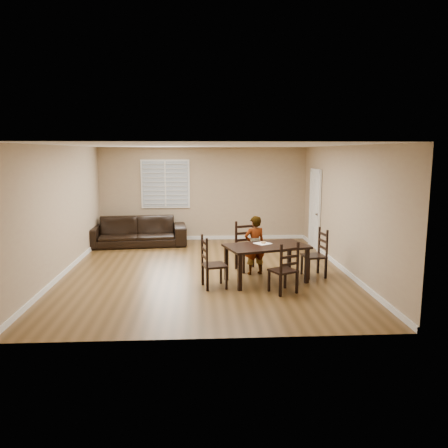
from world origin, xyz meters
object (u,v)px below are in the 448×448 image
(chair_right, at_px, (319,255))
(child, at_px, (255,245))
(dining_table, at_px, (266,250))
(sofa, at_px, (137,231))
(chair_near, at_px, (246,247))
(chair_left, at_px, (208,264))
(chair_far, at_px, (287,271))
(donut, at_px, (264,242))

(chair_right, distance_m, child, 1.36)
(child, bearing_deg, dining_table, 91.56)
(sofa, bearing_deg, chair_near, -48.99)
(chair_near, bearing_deg, chair_right, -43.33)
(chair_left, bearing_deg, chair_far, -120.38)
(chair_near, distance_m, donut, 0.89)
(dining_table, distance_m, donut, 0.21)
(child, height_order, donut, child)
(chair_near, distance_m, chair_right, 1.60)
(chair_far, xyz_separation_m, child, (-0.42, 1.35, 0.19))
(chair_near, height_order, sofa, chair_near)
(chair_left, relative_size, child, 0.80)
(chair_near, relative_size, sofa, 0.40)
(chair_far, xyz_separation_m, chair_left, (-1.42, 0.46, 0.02))
(chair_far, distance_m, child, 1.42)
(chair_left, distance_m, chair_right, 2.42)
(dining_table, height_order, chair_left, chair_left)
(chair_near, xyz_separation_m, chair_right, (1.46, -0.65, -0.03))
(chair_near, bearing_deg, chair_left, -142.77)
(chair_right, bearing_deg, donut, -90.57)
(dining_table, relative_size, chair_near, 1.65)
(dining_table, distance_m, chair_left, 1.23)
(chair_right, bearing_deg, chair_far, -46.65)
(dining_table, relative_size, chair_right, 1.76)
(donut, xyz_separation_m, sofa, (-3.02, 3.42, -0.37))
(chair_right, bearing_deg, sofa, -135.57)
(chair_far, bearing_deg, donut, -99.83)
(dining_table, relative_size, chair_far, 1.84)
(child, distance_m, donut, 0.42)
(chair_near, xyz_separation_m, child, (0.13, -0.43, 0.14))
(chair_far, relative_size, sofa, 0.36)
(chair_far, bearing_deg, chair_right, -155.31)
(chair_left, distance_m, donut, 1.28)
(chair_far, height_order, donut, chair_far)
(chair_near, xyz_separation_m, chair_left, (-0.86, -1.31, -0.03))
(chair_left, distance_m, sofa, 4.36)
(dining_table, height_order, donut, donut)
(child, bearing_deg, donut, 94.43)
(chair_far, bearing_deg, dining_table, -98.48)
(chair_far, bearing_deg, chair_left, -44.36)
(dining_table, relative_size, sofa, 0.66)
(chair_near, relative_size, chair_far, 1.12)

